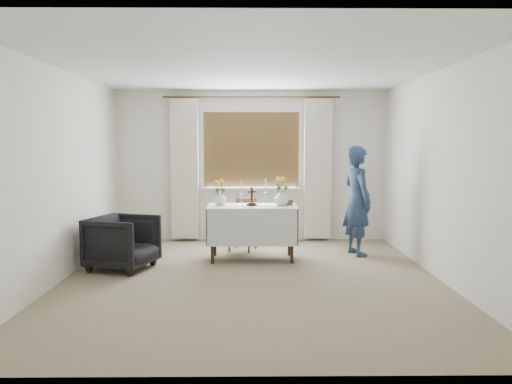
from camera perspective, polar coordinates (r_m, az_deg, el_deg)
ground at (r=6.06m, az=-0.51°, el=-9.96°), size 5.00×5.00×0.00m
altar_table at (r=7.00m, az=-0.45°, el=-4.66°), size 1.24×0.64×0.76m
wooden_chair at (r=7.60m, az=-1.54°, el=-3.74°), size 0.47×0.47×0.79m
armchair at (r=6.70m, az=-14.99°, el=-5.58°), size 0.96×0.94×0.70m
person at (r=7.38m, az=11.50°, el=-0.98°), size 0.54×0.67×1.59m
radiator at (r=8.37m, az=-0.54°, el=-3.54°), size 1.10×0.10×0.60m
wooden_cross at (r=6.91m, az=-0.50°, el=-0.51°), size 0.15×0.13×0.26m
candlestick_left at (r=6.96m, az=-1.66°, el=-0.16°), size 0.12×0.12×0.33m
candlestick_right at (r=6.95m, az=1.11°, el=-0.02°), size 0.11×0.11×0.37m
flower_vase_left at (r=7.03m, az=-4.15°, el=-0.73°), size 0.20×0.20×0.19m
flower_vase_right at (r=6.96m, az=2.90°, el=-0.67°), size 0.23×0.23×0.21m
wicker_basket at (r=7.08m, az=3.43°, el=-1.12°), size 0.26×0.26×0.08m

